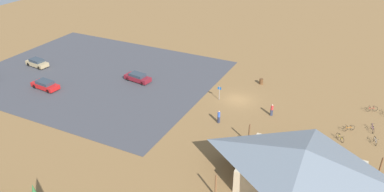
# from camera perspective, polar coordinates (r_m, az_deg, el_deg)

# --- Properties ---
(ground) EXTENTS (160.00, 160.00, 0.00)m
(ground) POSITION_cam_1_polar(r_m,az_deg,el_deg) (54.98, 7.15, -0.59)
(ground) COLOR olive
(ground) RESTS_ON ground
(parking_lot_asphalt) EXTENTS (39.23, 31.41, 0.05)m
(parking_lot_asphalt) POSITION_cam_1_polar(r_m,az_deg,el_deg) (64.62, -14.59, 3.23)
(parking_lot_asphalt) COLOR #424247
(parking_lot_asphalt) RESTS_ON ground
(bike_pavilion) EXTENTS (14.90, 10.71, 4.70)m
(bike_pavilion) POSITION_cam_1_polar(r_m,az_deg,el_deg) (38.95, 16.81, -10.37)
(bike_pavilion) COLOR #C6B28E
(bike_pavilion) RESTS_ON ground
(trash_bin) EXTENTS (0.60, 0.60, 0.90)m
(trash_bin) POSITION_cam_1_polar(r_m,az_deg,el_deg) (60.20, 10.70, 2.25)
(trash_bin) COLOR brown
(trash_bin) RESTS_ON ground
(lot_sign) EXTENTS (0.56, 0.08, 2.20)m
(lot_sign) POSITION_cam_1_polar(r_m,az_deg,el_deg) (54.07, 4.27, 0.74)
(lot_sign) COLOR #99999E
(lot_sign) RESTS_ON ground
(bicycle_red_yard_right) EXTENTS (1.52, 0.84, 0.87)m
(bicycle_red_yard_right) POSITION_cam_1_polar(r_m,az_deg,el_deg) (57.25, 26.15, -1.81)
(bicycle_red_yard_right) COLOR black
(bicycle_red_yard_right) RESTS_ON ground
(bicycle_yellow_lone_east) EXTENTS (1.10, 1.29, 0.80)m
(bicycle_yellow_lone_east) POSITION_cam_1_polar(r_m,az_deg,el_deg) (49.01, 22.01, -6.00)
(bicycle_yellow_lone_east) COLOR black
(bicycle_yellow_lone_east) RESTS_ON ground
(bicycle_purple_lone_west) EXTENTS (0.55, 1.73, 0.86)m
(bicycle_purple_lone_west) POSITION_cam_1_polar(r_m,az_deg,el_deg) (52.53, 26.24, -4.55)
(bicycle_purple_lone_west) COLOR black
(bicycle_purple_lone_west) RESTS_ON ground
(bicycle_orange_edge_south) EXTENTS (1.37, 1.14, 0.84)m
(bicycle_orange_edge_south) POSITION_cam_1_polar(r_m,az_deg,el_deg) (51.32, 23.19, -4.62)
(bicycle_orange_edge_south) COLOR black
(bicycle_orange_edge_south) RESTS_ON ground
(bicycle_white_front_row) EXTENTS (0.54, 1.61, 0.85)m
(bicycle_white_front_row) POSITION_cam_1_polar(r_m,az_deg,el_deg) (50.15, 26.59, -6.23)
(bicycle_white_front_row) COLOR black
(bicycle_white_front_row) RESTS_ON ground
(car_tan_near_entry) EXTENTS (4.44, 2.17, 1.41)m
(car_tan_near_entry) POSITION_cam_1_polar(r_m,az_deg,el_deg) (71.03, -22.94, 4.78)
(car_tan_near_entry) COLOR tan
(car_tan_near_entry) RESTS_ON parking_lot_asphalt
(car_maroon_second_row) EXTENTS (4.70, 2.29, 1.35)m
(car_maroon_second_row) POSITION_cam_1_polar(r_m,az_deg,el_deg) (60.54, -8.44, 2.88)
(car_maroon_second_row) COLOR maroon
(car_maroon_second_row) RESTS_ON parking_lot_asphalt
(car_red_inner_stall) EXTENTS (4.81, 2.26, 1.36)m
(car_red_inner_stall) POSITION_cam_1_polar(r_m,az_deg,el_deg) (61.85, -21.86, 1.64)
(car_red_inner_stall) COLOR red
(car_red_inner_stall) RESTS_ON parking_lot_asphalt
(visitor_at_bikes) EXTENTS (0.40, 0.37, 1.74)m
(visitor_at_bikes) POSITION_cam_1_polar(r_m,az_deg,el_deg) (51.36, 12.30, -2.09)
(visitor_at_bikes) COLOR #2D3347
(visitor_at_bikes) RESTS_ON ground
(visitor_crossing_yard) EXTENTS (0.36, 0.38, 1.84)m
(visitor_crossing_yard) POSITION_cam_1_polar(r_m,az_deg,el_deg) (48.66, 4.19, -3.18)
(visitor_crossing_yard) COLOR #2D3347
(visitor_crossing_yard) RESTS_ON ground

